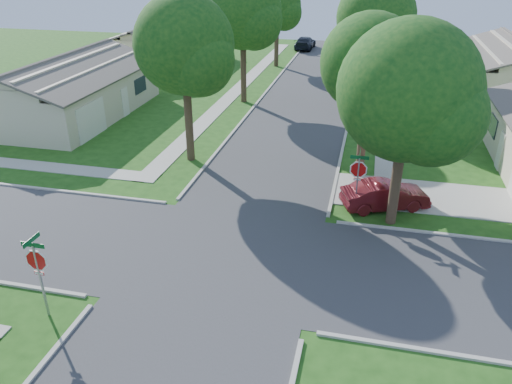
{
  "coord_description": "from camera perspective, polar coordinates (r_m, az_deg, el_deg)",
  "views": [
    {
      "loc": [
        4.9,
        -15.7,
        10.93
      ],
      "look_at": [
        0.59,
        2.61,
        1.6
      ],
      "focal_mm": 35.0,
      "sensor_mm": 36.0,
      "label": 1
    }
  ],
  "objects": [
    {
      "name": "house_ne_far",
      "position": [
        47.01,
        27.2,
        12.0
      ],
      "size": [
        8.42,
        13.6,
        4.23
      ],
      "color": "#C0B097",
      "rests_on": "ground"
    },
    {
      "name": "ground",
      "position": [
        19.75,
        -3.44,
        -7.28
      ],
      "size": [
        100.0,
        100.0,
        0.0
      ],
      "primitive_type": "plane",
      "color": "#1E4A14",
      "rests_on": "ground"
    },
    {
      "name": "driveway",
      "position": [
        25.46,
        18.64,
        -0.48
      ],
      "size": [
        8.8,
        3.6,
        0.05
      ],
      "primitive_type": "cube",
      "color": "#9E9B91",
      "rests_on": "ground"
    },
    {
      "name": "sidewalk_nw",
      "position": [
        44.49,
        -1.54,
        12.18
      ],
      "size": [
        1.2,
        40.0,
        0.04
      ],
      "primitive_type": "cube",
      "color": "#9E9B91",
      "rests_on": "ground"
    },
    {
      "name": "tree_e_far",
      "position": [
        49.96,
        13.84,
        20.0
      ],
      "size": [
        5.17,
        5.0,
        8.72
      ],
      "color": "#38281C",
      "rests_on": "ground"
    },
    {
      "name": "tree_w_far",
      "position": [
        50.91,
        2.49,
        20.24
      ],
      "size": [
        4.76,
        4.6,
        8.04
      ],
      "color": "#38281C",
      "rests_on": "ground"
    },
    {
      "name": "car_curb_east",
      "position": [
        44.42,
        10.95,
        12.76
      ],
      "size": [
        2.59,
        5.04,
        1.64
      ],
      "primitive_type": "imported",
      "rotation": [
        0.0,
        0.0,
        0.14
      ],
      "color": "black",
      "rests_on": "ground"
    },
    {
      "name": "car_curb_west",
      "position": [
        60.96,
        5.63,
        16.61
      ],
      "size": [
        2.11,
        4.91,
        1.41
      ],
      "primitive_type": "imported",
      "rotation": [
        0.0,
        0.0,
        3.11
      ],
      "color": "black",
      "rests_on": "ground"
    },
    {
      "name": "stop_sign_ne",
      "position": [
        22.26,
        11.6,
        2.25
      ],
      "size": [
        1.05,
        0.8,
        2.98
      ],
      "color": "gray",
      "rests_on": "ground"
    },
    {
      "name": "tree_w_mid",
      "position": [
        38.19,
        -1.42,
        19.7
      ],
      "size": [
        5.8,
        5.6,
        9.56
      ],
      "color": "#38281C",
      "rests_on": "ground"
    },
    {
      "name": "road_ns",
      "position": [
        19.75,
        -3.44,
        -7.27
      ],
      "size": [
        7.0,
        100.0,
        0.02
      ],
      "primitive_type": "cube",
      "color": "#333335",
      "rests_on": "ground"
    },
    {
      "name": "tree_ne_corner",
      "position": [
        20.67,
        17.09,
        10.26
      ],
      "size": [
        5.8,
        5.6,
        8.66
      ],
      "color": "#38281C",
      "rests_on": "ground"
    },
    {
      "name": "stop_sign_sw",
      "position": [
        17.1,
        -23.74,
        -7.53
      ],
      "size": [
        1.05,
        0.8,
        2.98
      ],
      "color": "gray",
      "rests_on": "ground"
    },
    {
      "name": "car_driveway",
      "position": [
        23.59,
        14.54,
        -0.36
      ],
      "size": [
        4.2,
        2.76,
        1.31
      ],
      "primitive_type": "imported",
      "rotation": [
        0.0,
        0.0,
        1.95
      ],
      "color": "#571116",
      "rests_on": "ground"
    },
    {
      "name": "tree_e_near",
      "position": [
        25.27,
        12.96,
        13.66
      ],
      "size": [
        4.97,
        4.8,
        8.28
      ],
      "color": "#38281C",
      "rests_on": "ground"
    },
    {
      "name": "sidewalk_ne",
      "position": [
        43.12,
        14.64,
        10.89
      ],
      "size": [
        1.2,
        40.0,
        0.04
      ],
      "primitive_type": "cube",
      "color": "#9E9B91",
      "rests_on": "ground"
    },
    {
      "name": "tree_e_mid",
      "position": [
        37.01,
        13.61,
        18.44
      ],
      "size": [
        5.59,
        5.4,
        9.21
      ],
      "color": "#38281C",
      "rests_on": "ground"
    },
    {
      "name": "house_nw_near",
      "position": [
        38.31,
        -20.7,
        10.48
      ],
      "size": [
        8.42,
        13.6,
        4.23
      ],
      "color": "#C0B097",
      "rests_on": "ground"
    },
    {
      "name": "house_nw_far",
      "position": [
        52.92,
        -10.67,
        15.71
      ],
      "size": [
        8.42,
        13.6,
        4.23
      ],
      "color": "#C0B097",
      "rests_on": "ground"
    },
    {
      "name": "tree_w_near",
      "position": [
        26.92,
        -8.08,
        15.83
      ],
      "size": [
        5.38,
        5.2,
        8.97
      ],
      "color": "#38281C",
      "rests_on": "ground"
    }
  ]
}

